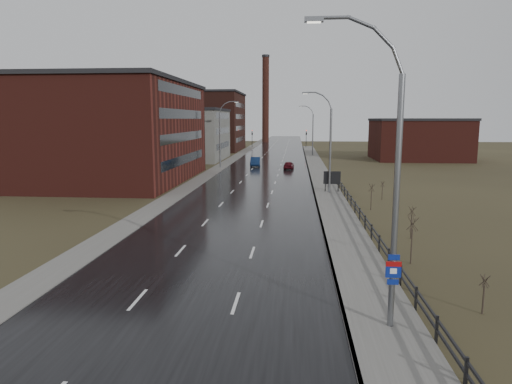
% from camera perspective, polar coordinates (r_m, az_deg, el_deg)
% --- Properties ---
extents(ground, '(320.00, 320.00, 0.00)m').
position_cam_1_polar(ground, '(18.36, -11.78, -18.17)').
color(ground, '#2D2819').
rests_on(ground, ground).
extents(road, '(14.00, 300.00, 0.06)m').
position_cam_1_polar(road, '(76.21, 1.22, 2.83)').
color(road, black).
rests_on(road, ground).
extents(sidewalk_right, '(3.20, 180.00, 0.18)m').
position_cam_1_polar(sidewalk_right, '(51.39, 8.99, -0.26)').
color(sidewalk_right, '#595651').
rests_on(sidewalk_right, ground).
extents(curb_right, '(0.16, 180.00, 0.18)m').
position_cam_1_polar(curb_right, '(51.31, 7.30, -0.24)').
color(curb_right, slate).
rests_on(curb_right, ground).
extents(sidewalk_left, '(2.40, 260.00, 0.12)m').
position_cam_1_polar(sidewalk_left, '(77.17, -4.87, 2.90)').
color(sidewalk_left, '#595651').
rests_on(sidewalk_left, ground).
extents(warehouse_near, '(22.44, 28.56, 13.50)m').
position_cam_1_polar(warehouse_near, '(65.92, -18.35, 7.26)').
color(warehouse_near, '#471914').
rests_on(warehouse_near, ground).
extents(warehouse_mid, '(16.32, 20.40, 10.50)m').
position_cam_1_polar(warehouse_mid, '(96.41, -8.87, 7.16)').
color(warehouse_mid, slate).
rests_on(warehouse_mid, ground).
extents(warehouse_far, '(26.52, 24.48, 15.50)m').
position_cam_1_polar(warehouse_far, '(126.71, -7.86, 8.75)').
color(warehouse_far, '#331611').
rests_on(warehouse_far, ground).
extents(building_right, '(18.36, 16.32, 8.50)m').
position_cam_1_polar(building_right, '(100.92, 19.64, 6.26)').
color(building_right, '#471914').
rests_on(building_right, ground).
extents(smokestack, '(2.70, 2.70, 30.70)m').
position_cam_1_polar(smokestack, '(166.10, 1.21, 11.57)').
color(smokestack, '#331611').
rests_on(smokestack, ground).
extents(streetlight_main, '(3.91, 0.29, 12.11)m').
position_cam_1_polar(streetlight_main, '(18.09, 16.22, 1.44)').
color(streetlight_main, slate).
rests_on(streetlight_main, ground).
extents(streetlight_right_mid, '(3.36, 0.28, 11.35)m').
position_cam_1_polar(streetlight_right_mid, '(51.77, 8.96, 6.21)').
color(streetlight_right_mid, slate).
rests_on(streetlight_right_mid, ground).
extents(streetlight_left, '(3.36, 0.28, 11.35)m').
position_cam_1_polar(streetlight_left, '(78.65, -4.32, 7.25)').
color(streetlight_left, slate).
rests_on(streetlight_left, ground).
extents(streetlight_right_far, '(3.36, 0.28, 11.35)m').
position_cam_1_polar(streetlight_right_far, '(105.68, 6.96, 7.68)').
color(streetlight_right_far, slate).
rests_on(streetlight_right_far, ground).
extents(guardrail, '(0.10, 53.05, 1.10)m').
position_cam_1_polar(guardrail, '(35.17, 13.65, -3.71)').
color(guardrail, black).
rests_on(guardrail, ground).
extents(shrub_b, '(0.42, 0.45, 1.76)m').
position_cam_1_polar(shrub_b, '(22.39, 26.59, -11.27)').
color(shrub_b, '#382D23').
rests_on(shrub_b, ground).
extents(shrub_c, '(0.66, 0.69, 2.79)m').
position_cam_1_polar(shrub_c, '(28.07, 18.90, -5.57)').
color(shrub_c, '#382D23').
rests_on(shrub_c, ground).
extents(shrub_d, '(0.55, 0.58, 2.31)m').
position_cam_1_polar(shrub_d, '(33.88, 18.86, -3.54)').
color(shrub_d, '#382D23').
rests_on(shrub_d, ground).
extents(shrub_e, '(0.58, 0.61, 2.45)m').
position_cam_1_polar(shrub_e, '(43.46, 14.22, -0.52)').
color(shrub_e, '#382D23').
rests_on(shrub_e, ground).
extents(shrub_f, '(0.47, 0.49, 1.96)m').
position_cam_1_polar(shrub_f, '(49.38, 15.51, 0.25)').
color(shrub_f, '#382D23').
rests_on(shrub_f, ground).
extents(billboard, '(1.92, 0.17, 2.50)m').
position_cam_1_polar(billboard, '(52.52, 9.48, 1.68)').
color(billboard, black).
rests_on(billboard, ground).
extents(traffic_light_left, '(0.58, 2.73, 5.30)m').
position_cam_1_polar(traffic_light_left, '(136.26, -0.49, 7.53)').
color(traffic_light_left, black).
rests_on(traffic_light_left, ground).
extents(traffic_light_right, '(0.58, 2.73, 5.30)m').
position_cam_1_polar(traffic_light_right, '(135.68, 6.31, 7.47)').
color(traffic_light_right, black).
rests_on(traffic_light_right, ground).
extents(car_near, '(1.92, 4.91, 1.59)m').
position_cam_1_polar(car_near, '(81.39, -0.08, 3.78)').
color(car_near, '#0D1F43').
rests_on(car_near, ground).
extents(car_far, '(1.87, 3.92, 1.29)m').
position_cam_1_polar(car_far, '(77.04, 4.11, 3.34)').
color(car_far, '#4B0C14').
rests_on(car_far, ground).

